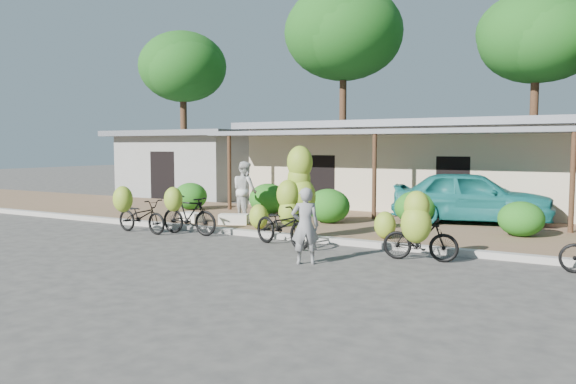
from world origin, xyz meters
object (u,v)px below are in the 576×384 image
Objects in this scene: sack_far at (192,217)px; teal_van at (471,197)px; bike_right at (419,231)px; sack_near at (234,219)px; bystander at (245,190)px; tree_center_right at (532,36)px; tree_back_left at (181,66)px; vendor at (305,226)px; bike_left at (187,213)px; bike_far_left at (139,214)px; tree_far_center at (341,32)px; bike_center at (290,207)px.

teal_van is at bearing 27.61° from sack_far.
bike_right reaches higher than sack_near.
sack_far is 1.92m from bystander.
teal_van is (-0.44, -9.89, -6.38)m from tree_center_right.
tree_center_right reaches higher than teal_van.
vendor is (14.69, -13.61, -5.95)m from tree_back_left.
bike_left is 1.91m from sack_far.
sack_far is at bearing 34.47° from bike_left.
bike_left is at bearing 118.82° from bystander.
bike_right is 5.98m from teal_van.
bike_far_left is 3.64m from bystander.
sack_near is (-6.53, -13.66, -7.03)m from tree_center_right.
sack_near is at bearing -70.88° from vendor.
tree_back_left is 0.81× the size of tree_far_center.
bike_left is at bearing -54.34° from sack_far.
tree_back_left is 20.90m from vendor.
tree_center_right is (17.00, 3.50, 0.55)m from tree_back_left.
bike_left is (-6.89, -15.36, -6.69)m from tree_center_right.
tree_far_center reaches higher than tree_back_left.
sack_near is (-2.88, 1.69, -0.67)m from bike_center.
tree_back_left is at bearing 39.26° from bike_left.
sack_far is (-1.09, 1.52, -0.35)m from bike_left.
tree_far_center is (8.00, 3.00, 1.53)m from tree_back_left.
sack_near is 0.53× the size of vendor.
tree_center_right is 17.01m from bike_center.
bike_right is (8.71, -15.36, -7.61)m from tree_far_center.
sack_near is 0.46× the size of bystander.
tree_center_right is 5.78× the size of vendor.
bike_right is at bearing -91.05° from tree_center_right.
bystander reaches higher than bike_left.
bike_left is 1.77m from sack_near.
teal_van reaches higher than bike_right.
tree_far_center is at bearing 21.31° from bike_right.
bike_left is 0.39× the size of teal_van.
sack_near is (-6.24, 2.20, -0.40)m from bike_right.
bike_center is 4.64m from sack_far.
bike_center is at bearing -41.58° from tree_back_left.
bike_center is (13.35, -11.85, -5.81)m from tree_back_left.
tree_back_left reaches higher than bike_far_left.
bystander reaches higher than vendor.
tree_far_center is 5.80× the size of bike_left.
bystander reaches higher than bike_far_left.
tree_far_center is 2.27× the size of teal_van.
bike_left is 1.14× the size of vendor.
tree_center_right is (9.00, 0.50, -0.98)m from tree_far_center.
tree_far_center reaches higher than sack_far.
bike_left is at bearing 77.38° from bike_right.
vendor is at bearing -39.28° from sack_near.
bike_left is 3.26m from bike_center.
bike_far_left is at bearing -117.63° from tree_center_right.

